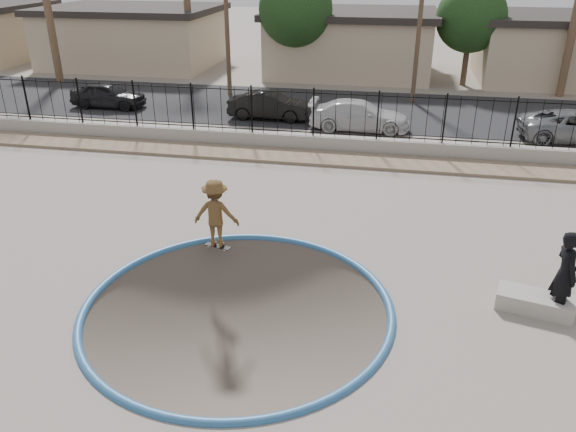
# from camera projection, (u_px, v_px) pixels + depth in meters

# --- Properties ---
(ground) EXTENTS (120.00, 120.00, 2.20)m
(ground) POSITION_uv_depth(u_px,v_px,m) (318.00, 161.00, 24.61)
(ground) COLOR gray
(ground) RESTS_ON ground
(bowl_pit) EXTENTS (6.84, 6.84, 1.80)m
(bowl_pit) POSITION_uv_depth(u_px,v_px,m) (238.00, 308.00, 12.60)
(bowl_pit) COLOR #473C36
(bowl_pit) RESTS_ON ground
(coping_ring) EXTENTS (7.04, 7.04, 0.20)m
(coping_ring) POSITION_uv_depth(u_px,v_px,m) (238.00, 308.00, 12.60)
(coping_ring) COLOR #2C5F91
(coping_ring) RESTS_ON ground
(rock_strip) EXTENTS (42.00, 1.60, 0.11)m
(rock_strip) POSITION_uv_depth(u_px,v_px,m) (309.00, 157.00, 21.63)
(rock_strip) COLOR #947A61
(rock_strip) RESTS_ON ground
(retaining_wall) EXTENTS (42.00, 0.45, 0.60)m
(retaining_wall) POSITION_uv_depth(u_px,v_px,m) (313.00, 143.00, 22.50)
(retaining_wall) COLOR #9F968C
(retaining_wall) RESTS_ON ground
(fence) EXTENTS (40.00, 0.04, 1.80)m
(fence) POSITION_uv_depth(u_px,v_px,m) (314.00, 113.00, 21.99)
(fence) COLOR black
(fence) RESTS_ON retaining_wall
(street) EXTENTS (90.00, 8.00, 0.04)m
(street) POSITION_uv_depth(u_px,v_px,m) (332.00, 108.00, 28.57)
(street) COLOR black
(street) RESTS_ON ground
(house_west) EXTENTS (11.60, 8.60, 3.90)m
(house_west) POSITION_uv_depth(u_px,v_px,m) (134.00, 36.00, 38.72)
(house_west) COLOR tan
(house_west) RESTS_ON ground
(house_center) EXTENTS (10.60, 8.60, 3.90)m
(house_center) POSITION_uv_depth(u_px,v_px,m) (351.00, 42.00, 36.17)
(house_center) COLOR tan
(house_center) RESTS_ON ground
(utility_pole_left) EXTENTS (1.70, 0.24, 9.00)m
(utility_pole_left) POSITION_uv_depth(u_px,v_px,m) (226.00, 5.00, 29.36)
(utility_pole_left) COLOR #473323
(utility_pole_left) RESTS_ON ground
(utility_pole_mid) EXTENTS (1.70, 0.24, 9.50)m
(utility_pole_mid) POSITION_uv_depth(u_px,v_px,m) (422.00, 3.00, 27.55)
(utility_pole_mid) COLOR #473323
(utility_pole_mid) RESTS_ON ground
(street_tree_left) EXTENTS (4.32, 4.32, 6.36)m
(street_tree_left) POSITION_uv_depth(u_px,v_px,m) (296.00, 9.00, 32.62)
(street_tree_left) COLOR #473323
(street_tree_left) RESTS_ON ground
(street_tree_mid) EXTENTS (3.96, 3.96, 5.83)m
(street_tree_mid) POSITION_uv_depth(u_px,v_px,m) (471.00, 17.00, 31.96)
(street_tree_mid) COLOR #473323
(street_tree_mid) RESTS_ON ground
(skater) EXTENTS (1.23, 0.74, 1.87)m
(skater) POSITION_uv_depth(u_px,v_px,m) (216.00, 217.00, 14.74)
(skater) COLOR brown
(skater) RESTS_ON ground
(skateboard) EXTENTS (0.77, 0.36, 0.06)m
(skateboard) POSITION_uv_depth(u_px,v_px,m) (218.00, 246.00, 15.12)
(skateboard) COLOR black
(skateboard) RESTS_ON ground
(videographer) EXTENTS (0.62, 0.81, 2.00)m
(videographer) POSITION_uv_depth(u_px,v_px,m) (565.00, 274.00, 11.99)
(videographer) COLOR black
(videographer) RESTS_ON ground
(concrete_ledge) EXTENTS (1.72, 1.06, 0.40)m
(concrete_ledge) POSITION_uv_depth(u_px,v_px,m) (535.00, 302.00, 12.43)
(concrete_ledge) COLOR #A0998E
(concrete_ledge) RESTS_ON ground
(car_a) EXTENTS (3.77, 1.57, 1.28)m
(car_a) POSITION_uv_depth(u_px,v_px,m) (108.00, 95.00, 28.38)
(car_a) COLOR black
(car_a) RESTS_ON street
(car_b) EXTENTS (3.90, 1.42, 1.28)m
(car_b) POSITION_uv_depth(u_px,v_px,m) (270.00, 105.00, 26.42)
(car_b) COLOR black
(car_b) RESTS_ON street
(car_c) EXTENTS (4.44, 1.83, 1.28)m
(car_c) POSITION_uv_depth(u_px,v_px,m) (359.00, 115.00, 24.82)
(car_c) COLOR silver
(car_c) RESTS_ON street
(car_d) EXTENTS (4.74, 2.54, 1.27)m
(car_d) POSITION_uv_depth(u_px,v_px,m) (576.00, 126.00, 23.29)
(car_d) COLOR gray
(car_d) RESTS_ON street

